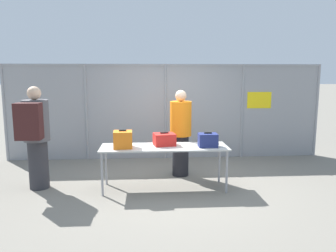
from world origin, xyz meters
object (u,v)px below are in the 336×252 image
Objects in this scene: suitcase_orange at (123,139)px; utility_trailer at (232,131)px; suitcase_red at (164,139)px; security_worker_near at (181,132)px; suitcase_navy at (208,140)px; traveler_hooded at (35,134)px; inspection_table at (164,149)px.

utility_trailer is at bearing 51.85° from suitcase_orange.
security_worker_near reaches higher than suitcase_red.
suitcase_navy reaches higher than utility_trailer.
suitcase_orange is 1.55m from traveler_hooded.
suitcase_orange is at bearing -175.16° from inspection_table.
traveler_hooded is at bearing 173.21° from suitcase_orange.
suitcase_red is 0.78m from suitcase_navy.
suitcase_red is at bearing -18.79° from traveler_hooded.
inspection_table is 0.19m from suitcase_red.
traveler_hooded is 2.72m from security_worker_near.
security_worker_near reaches higher than suitcase_orange.
suitcase_orange is at bearing 51.72° from security_worker_near.
traveler_hooded is 0.53× the size of utility_trailer.
inspection_table is at bearing 174.22° from suitcase_navy.
utility_trailer is (4.47, 3.55, -0.63)m from traveler_hooded.
traveler_hooded is (-3.03, 0.20, 0.11)m from suitcase_navy.
utility_trailer is (2.21, 3.67, -0.34)m from inspection_table.
security_worker_near is (1.10, 0.83, -0.03)m from suitcase_orange.
suitcase_red is 0.23× the size of traveler_hooded.
traveler_hooded is at bearing 176.91° from inspection_table.
suitcase_red is at bearing -121.59° from utility_trailer.
suitcase_navy is (1.49, -0.02, -0.03)m from suitcase_orange.
security_worker_near is at bearing 64.04° from inspection_table.
utility_trailer is (2.93, 3.73, -0.54)m from suitcase_orange.
inspection_table is 0.75m from suitcase_orange.
utility_trailer is at bearing 68.95° from suitcase_navy.
suitcase_navy is (0.76, -0.17, 0.01)m from suitcase_red.
suitcase_orange is 0.18× the size of traveler_hooded.
utility_trailer is (1.44, 3.75, -0.51)m from suitcase_navy.
security_worker_near is at bearing 37.12° from suitcase_orange.
traveler_hooded reaches higher than suitcase_navy.
security_worker_near is at bearing -4.25° from traveler_hooded.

